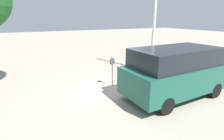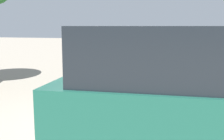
# 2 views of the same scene
# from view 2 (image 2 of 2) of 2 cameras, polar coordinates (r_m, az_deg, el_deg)

# --- Properties ---
(ground_plane) EXTENTS (80.00, 80.00, 0.00)m
(ground_plane) POSITION_cam_2_polar(r_m,az_deg,el_deg) (6.12, -0.54, -11.29)
(ground_plane) COLOR gray
(parking_meter_near) EXTENTS (0.21, 0.12, 1.46)m
(parking_meter_near) POSITION_cam_2_polar(r_m,az_deg,el_deg) (6.39, 2.68, -0.42)
(parking_meter_near) COLOR #4C4C4C
(parking_meter_near) RESTS_ON ground
(parked_van) EXTENTS (4.62, 2.22, 2.12)m
(parked_van) POSITION_cam_2_polar(r_m,az_deg,el_deg) (4.07, 21.52, -5.67)
(parked_van) COLOR #195142
(parked_van) RESTS_ON ground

